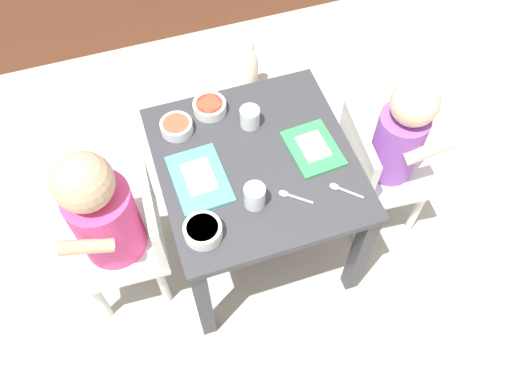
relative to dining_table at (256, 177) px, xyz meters
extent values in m
plane|color=#B2ADA3|center=(0.00, 0.00, -0.39)|extent=(7.00, 7.00, 0.00)
cube|color=#333338|center=(0.00, 0.00, 0.07)|extent=(0.56, 0.59, 0.03)
cube|color=#333338|center=(-0.25, -0.26, -0.17)|extent=(0.04, 0.04, 0.45)
cube|color=#333338|center=(0.25, -0.26, -0.17)|extent=(0.04, 0.04, 0.45)
cube|color=#333338|center=(-0.25, 0.26, -0.17)|extent=(0.04, 0.04, 0.45)
cube|color=#333338|center=(0.25, 0.26, -0.17)|extent=(0.04, 0.04, 0.45)
cube|color=silver|center=(-0.45, -0.02, -0.12)|extent=(0.29, 0.29, 0.02)
cube|color=silver|center=(-0.32, -0.03, 0.00)|extent=(0.04, 0.27, 0.22)
cylinder|color=#D83F7F|center=(-0.45, -0.02, 0.02)|extent=(0.19, 0.19, 0.26)
sphere|color=tan|center=(-0.46, -0.02, 0.22)|extent=(0.16, 0.16, 0.16)
cylinder|color=silver|center=(-0.55, 0.08, -0.26)|extent=(0.03, 0.03, 0.26)
cylinder|color=silver|center=(-0.56, -0.12, -0.26)|extent=(0.03, 0.03, 0.26)
cylinder|color=silver|center=(-0.35, 0.07, -0.26)|extent=(0.03, 0.03, 0.26)
cylinder|color=silver|center=(-0.36, -0.12, -0.26)|extent=(0.03, 0.03, 0.26)
cylinder|color=tan|center=(-0.49, 0.09, 0.08)|extent=(0.15, 0.05, 0.09)
cylinder|color=tan|center=(-0.50, -0.12, 0.08)|extent=(0.15, 0.05, 0.09)
cube|color=silver|center=(0.45, -0.03, -0.12)|extent=(0.30, 0.30, 0.02)
cube|color=silver|center=(0.32, -0.02, 0.00)|extent=(0.05, 0.27, 0.22)
cylinder|color=purple|center=(0.45, -0.03, 0.01)|extent=(0.15, 0.15, 0.25)
sphere|color=beige|center=(0.46, -0.03, 0.20)|extent=(0.14, 0.14, 0.14)
cylinder|color=silver|center=(0.54, -0.13, -0.26)|extent=(0.03, 0.03, 0.26)
cylinder|color=silver|center=(0.56, 0.06, -0.26)|extent=(0.03, 0.03, 0.26)
cylinder|color=silver|center=(0.34, -0.12, -0.26)|extent=(0.03, 0.03, 0.26)
cylinder|color=silver|center=(0.36, 0.08, -0.26)|extent=(0.03, 0.03, 0.26)
cylinder|color=beige|center=(0.49, -0.12, 0.07)|extent=(0.15, 0.05, 0.09)
cylinder|color=beige|center=(0.51, 0.05, 0.07)|extent=(0.15, 0.05, 0.09)
ellipsoid|color=beige|center=(0.10, 0.56, -0.19)|extent=(0.35, 0.40, 0.16)
sphere|color=beige|center=(-0.03, 0.39, -0.15)|extent=(0.13, 0.13, 0.13)
sphere|color=black|center=(-0.05, 0.35, -0.15)|extent=(0.06, 0.06, 0.06)
torus|color=green|center=(-0.01, 0.41, -0.16)|extent=(0.11, 0.09, 0.11)
sphere|color=beige|center=(0.20, 0.71, -0.16)|extent=(0.05, 0.05, 0.05)
cylinder|color=beige|center=(0.00, 0.50, -0.33)|extent=(0.04, 0.04, 0.14)
cylinder|color=beige|center=(0.08, 0.45, -0.33)|extent=(0.04, 0.04, 0.14)
cylinder|color=beige|center=(0.12, 0.67, -0.33)|extent=(0.04, 0.04, 0.14)
cylinder|color=beige|center=(0.19, 0.62, -0.33)|extent=(0.04, 0.04, 0.14)
cube|color=#4CC6BC|center=(-0.17, -0.01, 0.09)|extent=(0.15, 0.21, 0.01)
cube|color=white|center=(-0.17, -0.01, 0.10)|extent=(0.09, 0.12, 0.01)
cube|color=green|center=(0.17, -0.01, 0.09)|extent=(0.15, 0.19, 0.01)
cube|color=white|center=(0.17, -0.01, 0.10)|extent=(0.08, 0.10, 0.01)
cylinder|color=white|center=(0.03, 0.14, 0.11)|extent=(0.06, 0.06, 0.06)
cylinder|color=silver|center=(0.03, 0.14, 0.10)|extent=(0.05, 0.05, 0.03)
cylinder|color=white|center=(-0.05, -0.13, 0.12)|extent=(0.06, 0.06, 0.07)
cylinder|color=silver|center=(-0.05, -0.13, 0.10)|extent=(0.05, 0.05, 0.03)
cylinder|color=white|center=(-0.21, -0.18, 0.10)|extent=(0.10, 0.10, 0.04)
cylinder|color=gold|center=(-0.21, -0.18, 0.12)|extent=(0.08, 0.08, 0.01)
cylinder|color=white|center=(-0.19, 0.18, 0.10)|extent=(0.10, 0.10, 0.04)
cylinder|color=#D84C33|center=(-0.19, 0.18, 0.12)|extent=(0.08, 0.08, 0.01)
cylinder|color=white|center=(-0.07, 0.22, 0.10)|extent=(0.10, 0.10, 0.03)
cylinder|color=#D84C33|center=(-0.07, 0.22, 0.11)|extent=(0.08, 0.08, 0.01)
cylinder|color=silver|center=(0.07, -0.16, 0.09)|extent=(0.06, 0.05, 0.01)
ellipsoid|color=silver|center=(0.04, -0.13, 0.09)|extent=(0.03, 0.03, 0.01)
cylinder|color=silver|center=(0.21, -0.19, 0.09)|extent=(0.06, 0.06, 0.01)
ellipsoid|color=silver|center=(0.18, -0.15, 0.09)|extent=(0.03, 0.03, 0.01)
camera|label=1|loc=(-0.28, -0.84, 1.31)|focal=37.07mm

